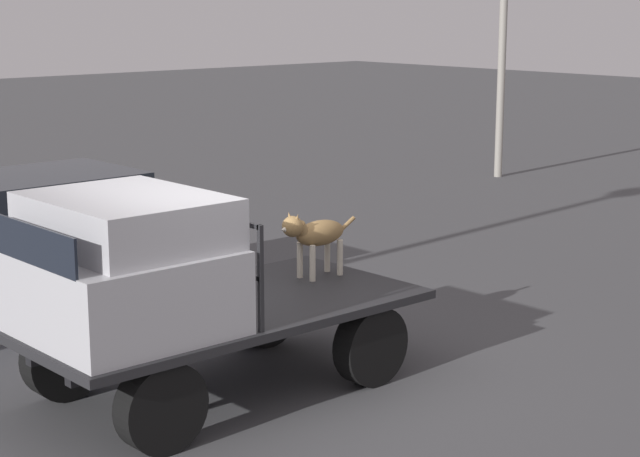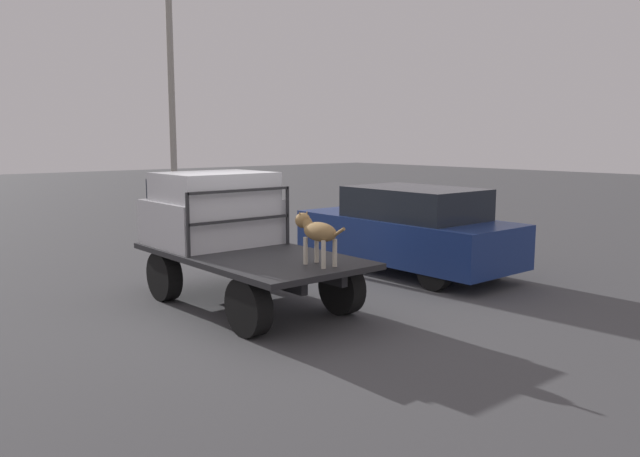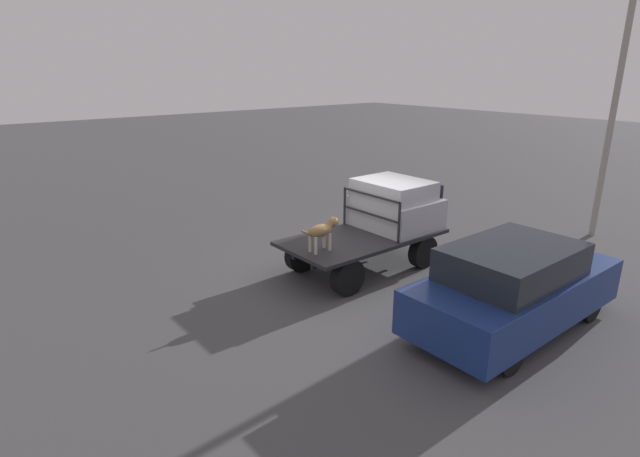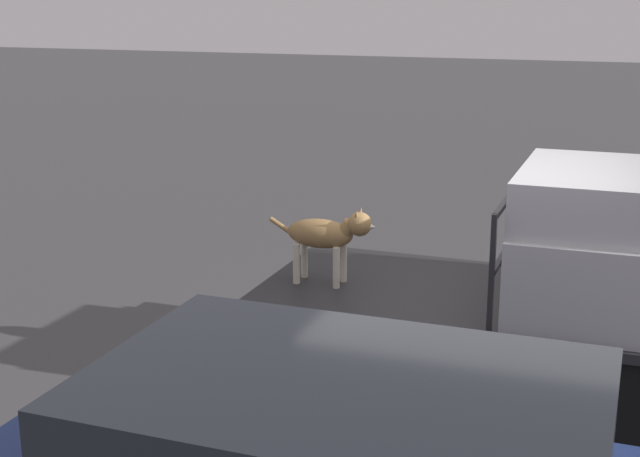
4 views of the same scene
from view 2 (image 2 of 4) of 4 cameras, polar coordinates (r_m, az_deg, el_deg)
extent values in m
plane|color=#474749|center=(9.38, -6.44, -7.10)|extent=(80.00, 80.00, 0.00)
cylinder|color=black|center=(9.90, -14.05, -4.23)|extent=(0.76, 0.24, 0.76)
cylinder|color=black|center=(10.67, -6.41, -3.14)|extent=(0.76, 0.24, 0.76)
cylinder|color=black|center=(7.93, -6.56, -7.13)|extent=(0.76, 0.24, 0.76)
cylinder|color=black|center=(8.87, 2.00, -5.43)|extent=(0.76, 0.24, 0.76)
cube|color=black|center=(9.06, -8.25, -3.47)|extent=(3.45, 0.10, 0.18)
cube|color=black|center=(9.42, -4.82, -2.97)|extent=(3.45, 0.10, 0.18)
cube|color=#232326|center=(9.21, -6.51, -2.42)|extent=(3.75, 1.90, 0.08)
cube|color=#B7B7BC|center=(10.03, -9.87, 0.64)|extent=(1.55, 1.78, 0.70)
cube|color=#B7B7BC|center=(9.87, -9.61, 3.84)|extent=(1.32, 1.64, 0.43)
cube|color=black|center=(10.65, -12.02, 3.73)|extent=(0.02, 1.46, 0.32)
cube|color=#232326|center=(8.87, -11.99, 0.29)|extent=(0.04, 0.04, 0.91)
cube|color=#232326|center=(9.80, -2.99, 1.20)|extent=(0.04, 0.04, 0.91)
cube|color=#232326|center=(9.26, -7.31, 3.46)|extent=(0.04, 1.74, 0.04)
cube|color=#232326|center=(9.30, -7.26, 0.77)|extent=(0.04, 1.74, 0.04)
cylinder|color=beige|center=(8.26, -1.33, -2.04)|extent=(0.06, 0.06, 0.36)
cylinder|color=beige|center=(8.38, -0.31, -1.90)|extent=(0.06, 0.06, 0.36)
cylinder|color=beige|center=(7.98, 0.33, -2.41)|extent=(0.06, 0.06, 0.36)
cylinder|color=beige|center=(8.10, 1.36, -2.25)|extent=(0.06, 0.06, 0.36)
ellipsoid|color=olive|center=(8.13, 0.00, -0.31)|extent=(0.60, 0.26, 0.26)
sphere|color=beige|center=(8.26, -0.73, -0.49)|extent=(0.11, 0.11, 0.11)
cylinder|color=olive|center=(8.32, -1.12, 0.36)|extent=(0.18, 0.14, 0.17)
sphere|color=olive|center=(8.39, -1.58, 0.75)|extent=(0.21, 0.21, 0.21)
cone|color=beige|center=(8.46, -1.96, 0.71)|extent=(0.11, 0.11, 0.11)
cone|color=olive|center=(8.34, -1.85, 1.31)|extent=(0.06, 0.08, 0.10)
cone|color=olive|center=(8.41, -1.24, 1.37)|extent=(0.06, 0.08, 0.10)
cylinder|color=olive|center=(7.87, 1.64, -0.42)|extent=(0.25, 0.04, 0.17)
cylinder|color=black|center=(12.22, 0.80, -2.02)|extent=(0.60, 0.20, 0.60)
cylinder|color=black|center=(13.23, 5.70, -1.27)|extent=(0.60, 0.20, 0.60)
cylinder|color=black|center=(10.39, 10.44, -3.97)|extent=(0.60, 0.20, 0.60)
cylinder|color=black|center=(11.57, 15.17, -2.89)|extent=(0.60, 0.20, 0.60)
cube|color=navy|center=(11.74, 7.82, -0.82)|extent=(4.28, 1.78, 0.77)
cube|color=#1E232B|center=(11.51, 8.67, 2.33)|extent=(2.36, 1.60, 0.56)
cylinder|color=gray|center=(15.97, -13.46, 12.87)|extent=(0.16, 0.16, 7.65)
camera|label=1|loc=(13.40, -52.05, 9.61)|focal=60.00mm
camera|label=3|loc=(12.82, 50.66, 14.10)|focal=28.00mm
camera|label=4|loc=(15.01, 14.50, 11.04)|focal=50.00mm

